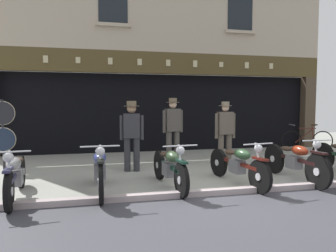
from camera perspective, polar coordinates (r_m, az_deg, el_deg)
The scene contains 14 objects.
ground at distance 4.78m, azimuth 16.78°, elevation -15.98°, with size 23.28×22.00×0.18m.
shop_facade at distance 12.10m, azimuth -2.09°, elevation 4.70°, with size 11.58×4.42×6.42m.
motorcycle_far_left at distance 5.79m, azimuth -26.58°, elevation -8.08°, with size 0.62×2.03×0.90m.
motorcycle_left at distance 5.66m, azimuth -12.62°, elevation -7.78°, with size 0.62×2.01×0.94m.
motorcycle_center_left at distance 5.85m, azimuth 0.29°, elevation -7.54°, with size 0.62×1.97×0.90m.
motorcycle_center at distance 6.26m, azimuth 12.91°, elevation -6.87°, with size 0.62×2.03×0.90m.
motorcycle_center_right at distance 6.90m, azimuth 22.53°, elevation -5.88°, with size 0.62×2.09×0.93m.
salesman_left at distance 7.27m, azimuth -6.78°, elevation -1.15°, with size 0.56×0.37×1.67m.
shopkeeper_center at distance 8.06m, azimuth 0.90°, elevation -0.29°, with size 0.56×0.34×1.76m.
salesman_right at distance 8.08m, azimuth 10.60°, elevation -0.80°, with size 0.56×0.33×1.66m.
tyre_sign_pole at distance 8.47m, azimuth -28.46°, elevation -0.22°, with size 0.59×0.06×1.71m.
advert_board_near at distance 11.34m, azimuth 12.22°, elevation 4.95°, with size 0.79×0.03×0.93m.
advert_board_far at distance 11.93m, azimuth 17.74°, elevation 4.83°, with size 0.81×0.03×1.10m.
leaning_bicycle at distance 11.51m, azimuth 24.53°, elevation -2.38°, with size 1.71×0.62×0.94m.
Camera 1 is at (-2.25, -4.88, 1.58)m, focal length 32.68 mm.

